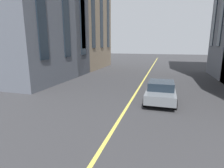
% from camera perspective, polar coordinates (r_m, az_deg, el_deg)
% --- Properties ---
extents(lane_centre_line, '(80.00, 0.16, 0.01)m').
position_cam_1_polar(lane_centre_line, '(12.56, 6.31, -4.79)').
color(lane_centre_line, '#D8C64C').
rests_on(lane_centre_line, ground_plane).
extents(car_grey_parked_a, '(4.40, 1.95, 1.37)m').
position_cam_1_polar(car_grey_parked_a, '(12.37, 15.18, -2.07)').
color(car_grey_parked_a, slate).
rests_on(car_grey_parked_a, ground_plane).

